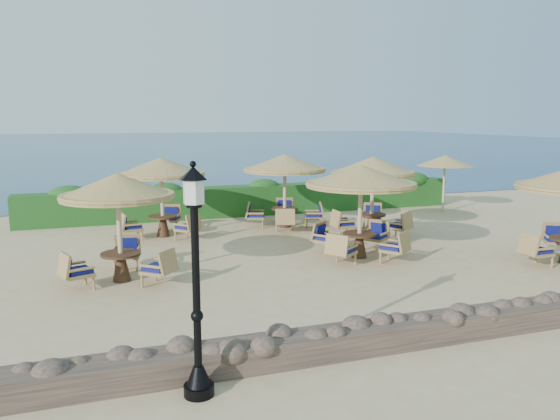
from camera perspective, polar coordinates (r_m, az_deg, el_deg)
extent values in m
plane|color=tan|center=(15.85, 4.29, -4.83)|extent=(120.00, 120.00, 0.00)
plane|color=navy|center=(84.41, -14.77, 6.67)|extent=(160.00, 160.00, 0.00)
cube|color=#164416|center=(22.40, -2.91, 1.03)|extent=(18.00, 0.90, 1.20)
cube|color=brown|center=(10.63, 17.76, -11.41)|extent=(15.00, 0.65, 0.44)
cylinder|color=black|center=(8.37, -8.46, -18.09)|extent=(0.44, 0.44, 0.16)
cone|color=black|center=(8.27, -8.50, -16.73)|extent=(0.36, 0.36, 0.30)
cylinder|color=black|center=(7.79, -8.73, -8.47)|extent=(0.11, 0.11, 2.40)
cylinder|color=silver|center=(7.47, -9.01, 2.01)|extent=(0.30, 0.30, 0.36)
cone|color=black|center=(7.45, -9.06, 3.84)|extent=(0.40, 0.40, 0.18)
cylinder|color=#C9B28D|center=(23.93, 16.75, 2.39)|extent=(0.10, 0.10, 2.20)
cone|color=olive|center=(23.83, 16.87, 4.97)|extent=(2.30, 2.30, 0.45)
cylinder|color=#C9B28D|center=(13.74, -16.41, -2.32)|extent=(0.12, 0.12, 2.40)
cone|color=olive|center=(13.55, -16.65, 2.56)|extent=(2.72, 2.72, 0.55)
cylinder|color=olive|center=(13.58, -16.59, 1.39)|extent=(2.67, 2.67, 0.14)
cylinder|color=#412817|center=(13.85, -16.31, -4.43)|extent=(0.96, 0.96, 0.06)
cone|color=#412817|center=(13.94, -16.24, -5.83)|extent=(0.44, 0.44, 0.64)
cylinder|color=#C9B28D|center=(15.58, 8.35, -0.64)|extent=(0.12, 0.12, 2.40)
cone|color=olive|center=(15.42, 8.46, 3.68)|extent=(3.13, 3.13, 0.55)
cylinder|color=olive|center=(15.45, 8.44, 2.65)|extent=(3.07, 3.07, 0.14)
cylinder|color=#412817|center=(15.68, 8.31, -2.51)|extent=(0.96, 0.96, 0.06)
cone|color=#412817|center=(15.76, 8.28, -3.75)|extent=(0.44, 0.44, 0.64)
cylinder|color=#C9B28D|center=(18.58, -12.21, 0.91)|extent=(0.12, 0.12, 2.40)
cone|color=olive|center=(18.45, -12.34, 4.53)|extent=(2.91, 2.91, 0.55)
cylinder|color=olive|center=(18.47, -12.31, 3.67)|extent=(2.85, 2.85, 0.14)
cylinder|color=#412817|center=(18.67, -12.15, -0.67)|extent=(0.96, 0.96, 0.06)
cone|color=#412817|center=(18.73, -12.12, -1.72)|extent=(0.44, 0.44, 0.64)
cylinder|color=#C9B28D|center=(19.74, 0.50, 1.63)|extent=(0.12, 0.12, 2.40)
cone|color=olive|center=(19.61, 0.50, 5.05)|extent=(2.99, 2.99, 0.55)
cylinder|color=olive|center=(19.64, 0.50, 4.23)|extent=(2.93, 2.93, 0.14)
cylinder|color=#412817|center=(19.82, 0.49, 0.14)|extent=(0.96, 0.96, 0.06)
cone|color=#412817|center=(19.88, 0.49, -0.85)|extent=(0.44, 0.44, 0.64)
cylinder|color=#C9B28D|center=(18.80, 9.60, 1.09)|extent=(0.12, 0.12, 2.40)
cone|color=olive|center=(18.66, 9.70, 4.67)|extent=(2.85, 2.85, 0.55)
cylinder|color=olive|center=(18.69, 9.67, 3.82)|extent=(2.79, 2.79, 0.14)
cylinder|color=#412817|center=(18.88, 9.55, -0.47)|extent=(0.96, 0.96, 0.06)
cone|color=#412817|center=(18.95, 9.52, -1.51)|extent=(0.44, 0.44, 0.64)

